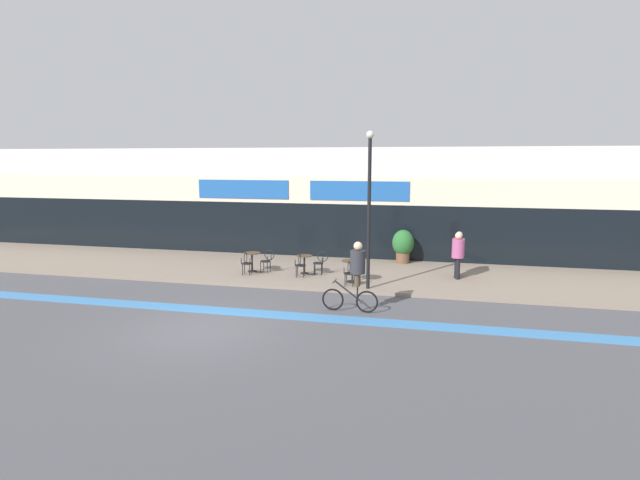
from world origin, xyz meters
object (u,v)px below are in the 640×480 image
pedestrian_far_end (458,251)px  cafe_chair_0_near (246,262)px  cafe_chair_0_side (267,259)px  cafe_chair_1_near (300,264)px  bistro_table_1 (304,261)px  cafe_chair_1_side (320,261)px  planter_pot (403,245)px  bistro_table_0 (252,258)px  cyclist_0 (356,271)px  bistro_table_2 (352,267)px  cafe_chair_2_near (349,272)px  pedestrian_near_end (459,250)px  lamp_post (369,199)px

pedestrian_far_end → cafe_chair_0_near: bearing=-5.7°
cafe_chair_0_side → cafe_chair_1_near: 1.55m
bistro_table_1 → cafe_chair_0_near: (-2.08, -0.75, 0.02)m
cafe_chair_0_side → cafe_chair_1_side: bearing=-171.2°
bistro_table_1 → planter_pot: planter_pot is taller
bistro_table_0 → cafe_chair_0_near: (0.01, -0.63, -0.02)m
planter_pot → bistro_table_0: bearing=-151.8°
bistro_table_1 → cafe_chair_1_near: 0.63m
cafe_chair_1_near → cyclist_0: cyclist_0 is taller
cafe_chair_1_near → planter_pot: 5.01m
bistro_table_2 → cafe_chair_1_side: cafe_chair_1_side is taller
bistro_table_1 → cyclist_0: cyclist_0 is taller
cafe_chair_0_side → cafe_chair_2_near: size_ratio=1.00×
cafe_chair_1_side → pedestrian_near_end: pedestrian_near_end is taller
bistro_table_1 → cyclist_0: size_ratio=0.34×
bistro_table_0 → cafe_chair_2_near: cafe_chair_2_near is taller
bistro_table_1 → planter_pot: 4.60m
cafe_chair_0_near → lamp_post: (4.77, -0.92, 2.53)m
cafe_chair_0_near → planter_pot: (5.64, 3.65, 0.26)m
cafe_chair_0_side → lamp_post: 5.10m
bistro_table_1 → pedestrian_far_end: (5.70, 0.48, 0.53)m
cafe_chair_1_near → planter_pot: bearing=-50.4°
lamp_post → pedestrian_far_end: size_ratio=3.05×
cafe_chair_2_near → pedestrian_far_end: (3.68, 2.00, 0.51)m
bistro_table_1 → pedestrian_near_end: pedestrian_near_end is taller
bistro_table_2 → cyclist_0: bearing=-78.8°
cafe_chair_2_near → bistro_table_2: bearing=0.7°
cafe_chair_1_near → cafe_chair_0_near: bearing=88.2°
cafe_chair_1_side → cyclist_0: cyclist_0 is taller
pedestrian_near_end → pedestrian_far_end: bearing=89.1°
pedestrian_near_end → bistro_table_0: bearing=12.0°
bistro_table_0 → cafe_chair_1_side: size_ratio=0.83×
cafe_chair_0_side → planter_pot: planter_pot is taller
bistro_table_1 → lamp_post: lamp_post is taller
cafe_chair_0_side → cafe_chair_1_side: (2.09, 0.14, 0.00)m
bistro_table_1 → bistro_table_2: (2.02, -0.90, 0.06)m
cyclist_0 → pedestrian_near_end: 5.86m
bistro_table_0 → cafe_chair_0_side: bearing=-0.6°
bistro_table_2 → cafe_chair_1_near: 2.04m
cafe_chair_1_side → bistro_table_0: bearing=-3.9°
cafe_chair_0_side → cafe_chair_2_near: bearing=163.1°
cyclist_0 → pedestrian_near_end: size_ratio=1.25×
cafe_chair_1_near → pedestrian_far_end: 5.83m
cafe_chair_0_near → cafe_chair_1_side: 2.81m
cafe_chair_1_side → cafe_chair_2_near: 2.08m
pedestrian_far_end → cafe_chair_0_side: bearing=-9.8°
planter_pot → lamp_post: lamp_post is taller
bistro_table_0 → pedestrian_near_end: pedestrian_near_end is taller
bistro_table_0 → cafe_chair_2_near: size_ratio=0.83×
bistro_table_2 → planter_pot: size_ratio=0.55×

